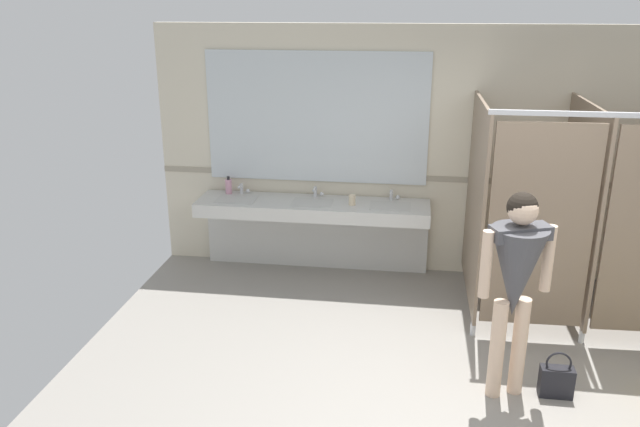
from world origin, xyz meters
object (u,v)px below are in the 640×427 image
Objects in this scene: handbag at (556,380)px; soap_dispenser at (229,186)px; paper_cup at (352,200)px; person_standing at (516,272)px.

handbag is 3.84m from soap_dispenser.
soap_dispenser is 1.88× the size of paper_cup.
paper_cup is at bearing 125.17° from person_standing.
handbag is at bearing -34.15° from soap_dispenser.
person_standing reaches higher than soap_dispenser.
person_standing reaches higher than handbag.
person_standing is 4.28× the size of handbag.
handbag is (0.38, 0.02, -0.87)m from person_standing.
soap_dispenser is at bearing 142.06° from person_standing.
soap_dispenser is (-2.73, 2.13, -0.09)m from person_standing.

